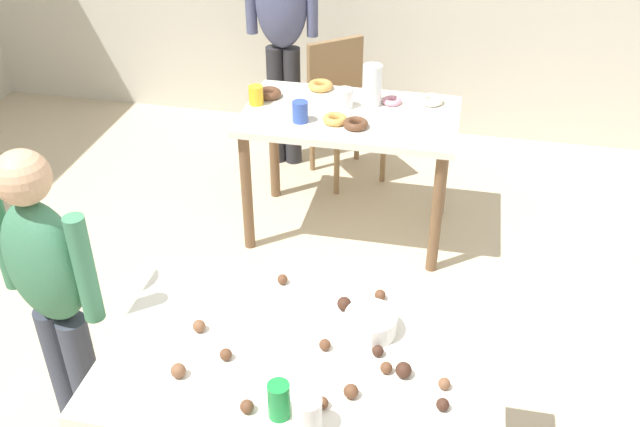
% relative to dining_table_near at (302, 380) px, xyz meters
% --- Properties ---
extents(dining_table_near, '(1.27, 0.76, 0.75)m').
position_rel_dining_table_near_xyz_m(dining_table_near, '(0.00, 0.00, 0.00)').
color(dining_table_near, silver).
rests_on(dining_table_near, ground_plane).
extents(dining_table_far, '(1.15, 0.68, 0.75)m').
position_rel_dining_table_near_xyz_m(dining_table_far, '(-0.16, 1.83, -0.01)').
color(dining_table_far, silver).
rests_on(dining_table_far, ground_plane).
extents(chair_far_table, '(0.56, 0.56, 0.87)m').
position_rel_dining_table_near_xyz_m(chair_far_table, '(-0.33, 2.51, -0.16)').
color(chair_far_table, olive).
rests_on(chair_far_table, ground_plane).
extents(person_girl_near, '(0.45, 0.28, 1.34)m').
position_rel_dining_table_near_xyz_m(person_girl_near, '(-0.92, 0.10, 0.14)').
color(person_girl_near, '#383D4C').
rests_on(person_girl_near, ground_plane).
extents(person_adult_far, '(0.45, 0.22, 1.59)m').
position_rel_dining_table_near_xyz_m(person_adult_far, '(-0.72, 2.57, 0.31)').
color(person_adult_far, '#28282D').
rests_on(person_adult_far, ground_plane).
extents(mixing_bowl, '(0.18, 0.18, 0.07)m').
position_rel_dining_table_near_xyz_m(mixing_bowl, '(0.20, 0.17, 0.13)').
color(mixing_bowl, white).
rests_on(mixing_bowl, dining_table_near).
extents(soda_can, '(0.07, 0.07, 0.12)m').
position_rel_dining_table_near_xyz_m(soda_can, '(-0.01, -0.24, 0.16)').
color(soda_can, '#198438').
rests_on(soda_can, dining_table_near).
extents(fork_near, '(0.17, 0.02, 0.01)m').
position_rel_dining_table_near_xyz_m(fork_near, '(-0.49, 0.23, 0.10)').
color(fork_near, silver).
rests_on(fork_near, dining_table_near).
extents(cup_near_0, '(0.08, 0.08, 0.12)m').
position_rel_dining_table_near_xyz_m(cup_near_0, '(0.08, -0.27, 0.16)').
color(cup_near_0, white).
rests_on(cup_near_0, dining_table_near).
extents(cake_ball_0, '(0.04, 0.04, 0.04)m').
position_rel_dining_table_near_xyz_m(cake_ball_0, '(0.24, 0.06, 0.12)').
color(cake_ball_0, '#3D2319').
rests_on(cake_ball_0, dining_table_near).
extents(cake_ball_1, '(0.04, 0.04, 0.04)m').
position_rel_dining_table_near_xyz_m(cake_ball_1, '(-0.15, 0.36, 0.12)').
color(cake_ball_1, brown).
rests_on(cake_ball_1, dining_table_near).
extents(cake_ball_2, '(0.04, 0.04, 0.04)m').
position_rel_dining_table_near_xyz_m(cake_ball_2, '(-0.10, -0.24, 0.12)').
color(cake_ball_2, brown).
rests_on(cake_ball_2, dining_table_near).
extents(cake_ball_4, '(0.04, 0.04, 0.04)m').
position_rel_dining_table_near_xyz_m(cake_ball_4, '(0.27, -0.00, 0.12)').
color(cake_ball_4, brown).
rests_on(cake_ball_4, dining_table_near).
extents(cake_ball_5, '(0.04, 0.04, 0.04)m').
position_rel_dining_table_near_xyz_m(cake_ball_5, '(0.45, -0.03, 0.12)').
color(cake_ball_5, brown).
rests_on(cake_ball_5, dining_table_near).
extents(cake_ball_6, '(0.04, 0.04, 0.04)m').
position_rel_dining_table_near_xyz_m(cake_ball_6, '(0.45, -0.12, 0.12)').
color(cake_ball_6, '#3D2319').
rests_on(cake_ball_6, dining_table_near).
extents(cake_ball_7, '(0.05, 0.05, 0.05)m').
position_rel_dining_table_near_xyz_m(cake_ball_7, '(0.09, 0.26, 0.12)').
color(cake_ball_7, '#3D2319').
rests_on(cake_ball_7, dining_table_near).
extents(cake_ball_8, '(0.04, 0.04, 0.04)m').
position_rel_dining_table_near_xyz_m(cake_ball_8, '(0.11, -0.18, 0.12)').
color(cake_ball_8, brown).
rests_on(cake_ball_8, dining_table_near).
extents(cake_ball_9, '(0.05, 0.05, 0.05)m').
position_rel_dining_table_near_xyz_m(cake_ball_9, '(0.18, -0.12, 0.12)').
color(cake_ball_9, brown).
rests_on(cake_ball_9, dining_table_near).
extents(cake_ball_10, '(0.05, 0.05, 0.05)m').
position_rel_dining_table_near_xyz_m(cake_ball_10, '(0.33, -0.01, 0.12)').
color(cake_ball_10, '#3D2319').
rests_on(cake_ball_10, dining_table_near).
extents(cake_ball_11, '(0.05, 0.05, 0.05)m').
position_rel_dining_table_near_xyz_m(cake_ball_11, '(-0.35, -0.15, 0.12)').
color(cake_ball_11, brown).
rests_on(cake_ball_11, dining_table_near).
extents(cake_ball_12, '(0.04, 0.04, 0.04)m').
position_rel_dining_table_near_xyz_m(cake_ball_12, '(0.07, 0.06, 0.12)').
color(cake_ball_12, brown).
rests_on(cake_ball_12, dining_table_near).
extents(cake_ball_13, '(0.04, 0.04, 0.04)m').
position_rel_dining_table_near_xyz_m(cake_ball_13, '(-0.36, 0.05, 0.12)').
color(cake_ball_13, brown).
rests_on(cake_ball_13, dining_table_near).
extents(cake_ball_14, '(0.04, 0.04, 0.04)m').
position_rel_dining_table_near_xyz_m(cake_ball_14, '(0.21, 0.34, 0.12)').
color(cake_ball_14, brown).
rests_on(cake_ball_14, dining_table_near).
extents(cake_ball_15, '(0.04, 0.04, 0.04)m').
position_rel_dining_table_near_xyz_m(cake_ball_15, '(-0.23, -0.05, 0.12)').
color(cake_ball_15, brown).
rests_on(cake_ball_15, dining_table_near).
extents(pitcher_far, '(0.10, 0.10, 0.22)m').
position_rel_dining_table_near_xyz_m(pitcher_far, '(-0.07, 1.96, 0.21)').
color(pitcher_far, white).
rests_on(pitcher_far, dining_table_far).
extents(cup_far_0, '(0.08, 0.08, 0.11)m').
position_rel_dining_table_near_xyz_m(cup_far_0, '(-0.40, 1.67, 0.15)').
color(cup_far_0, '#3351B2').
rests_on(cup_far_0, dining_table_far).
extents(cup_far_1, '(0.09, 0.09, 0.11)m').
position_rel_dining_table_near_xyz_m(cup_far_1, '(-0.21, 1.90, 0.15)').
color(cup_far_1, white).
rests_on(cup_far_1, dining_table_far).
extents(cup_far_2, '(0.08, 0.08, 0.10)m').
position_rel_dining_table_near_xyz_m(cup_far_2, '(-0.68, 1.83, 0.15)').
color(cup_far_2, yellow).
rests_on(cup_far_2, dining_table_far).
extents(donut_far_0, '(0.13, 0.13, 0.04)m').
position_rel_dining_table_near_xyz_m(donut_far_0, '(-0.22, 1.70, 0.12)').
color(donut_far_0, gold).
rests_on(donut_far_0, dining_table_far).
extents(donut_far_1, '(0.14, 0.14, 0.04)m').
position_rel_dining_table_near_xyz_m(donut_far_1, '(-0.38, 2.11, 0.12)').
color(donut_far_1, gold).
rests_on(donut_far_1, dining_table_far).
extents(donut_far_2, '(0.13, 0.13, 0.04)m').
position_rel_dining_table_near_xyz_m(donut_far_2, '(0.25, 2.04, 0.12)').
color(donut_far_2, white).
rests_on(donut_far_2, dining_table_far).
extents(donut_far_3, '(0.11, 0.11, 0.03)m').
position_rel_dining_table_near_xyz_m(donut_far_3, '(0.04, 1.99, 0.11)').
color(donut_far_3, pink).
rests_on(donut_far_3, dining_table_far).
extents(donut_far_4, '(0.13, 0.13, 0.04)m').
position_rel_dining_table_near_xyz_m(donut_far_4, '(-0.11, 1.67, 0.12)').
color(donut_far_4, brown).
rests_on(donut_far_4, dining_table_far).
extents(donut_far_5, '(0.14, 0.14, 0.04)m').
position_rel_dining_table_near_xyz_m(donut_far_5, '(-0.64, 1.94, 0.12)').
color(donut_far_5, brown).
rests_on(donut_far_5, dining_table_far).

